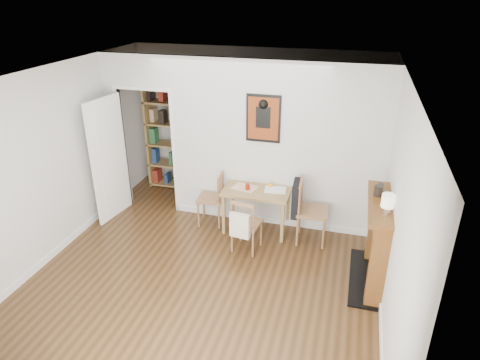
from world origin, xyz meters
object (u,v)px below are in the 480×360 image
(ceramic_jar_a, at_px, (378,191))
(ceramic_jar_b, at_px, (380,187))
(dining_table, at_px, (257,194))
(chair_right, at_px, (311,211))
(chair_left, at_px, (211,199))
(chair_front, at_px, (246,224))
(fireplace, at_px, (378,240))
(red_glass, at_px, (248,187))
(mantel_lamp, at_px, (388,202))
(orange_fruit, at_px, (271,185))
(bookshelf, at_px, (171,134))
(notebook, at_px, (275,190))

(ceramic_jar_a, xyz_separation_m, ceramic_jar_b, (0.03, 0.18, -0.02))
(dining_table, height_order, chair_right, chair_right)
(chair_left, distance_m, chair_front, 0.96)
(fireplace, distance_m, red_glass, 2.09)
(chair_right, relative_size, mantel_lamp, 4.09)
(orange_fruit, bearing_deg, mantel_lamp, -38.64)
(fireplace, bearing_deg, ceramic_jar_b, 98.04)
(fireplace, relative_size, orange_fruit, 17.63)
(chair_left, relative_size, bookshelf, 0.41)
(ceramic_jar_a, bearing_deg, fireplace, -63.71)
(chair_right, height_order, notebook, chair_right)
(dining_table, bearing_deg, chair_left, 180.00)
(mantel_lamp, bearing_deg, ceramic_jar_b, 95.15)
(dining_table, relative_size, fireplace, 0.82)
(dining_table, height_order, mantel_lamp, mantel_lamp)
(chair_front, xyz_separation_m, orange_fruit, (0.20, 0.73, 0.31))
(chair_right, height_order, ceramic_jar_b, ceramic_jar_b)
(mantel_lamp, bearing_deg, red_glass, 150.15)
(chair_front, relative_size, ceramic_jar_b, 9.52)
(chair_right, bearing_deg, bookshelf, 155.31)
(chair_front, distance_m, fireplace, 1.82)
(chair_left, distance_m, notebook, 1.07)
(chair_left, relative_size, orange_fruit, 12.19)
(fireplace, bearing_deg, chair_left, 161.47)
(mantel_lamp, relative_size, ceramic_jar_a, 1.83)
(dining_table, bearing_deg, red_glass, -163.12)
(chair_left, height_order, chair_right, chair_right)
(ceramic_jar_b, bearing_deg, notebook, 158.78)
(bookshelf, bearing_deg, chair_left, -44.97)
(dining_table, relative_size, red_glass, 11.23)
(fireplace, xyz_separation_m, mantel_lamp, (0.01, -0.30, 0.69))
(notebook, relative_size, ceramic_jar_b, 3.65)
(chair_front, distance_m, bookshelf, 2.66)
(chair_left, xyz_separation_m, chair_front, (0.75, -0.60, -0.01))
(chair_front, height_order, notebook, chair_front)
(chair_front, bearing_deg, orange_fruit, 75.05)
(chair_left, distance_m, mantel_lamp, 2.93)
(chair_right, bearing_deg, chair_left, 176.05)
(orange_fruit, xyz_separation_m, mantel_lamp, (1.61, -1.28, 0.58))
(chair_left, xyz_separation_m, orange_fruit, (0.94, 0.13, 0.30))
(chair_right, bearing_deg, chair_front, -150.47)
(chair_left, height_order, ceramic_jar_b, ceramic_jar_b)
(chair_front, bearing_deg, red_glass, 102.97)
(ceramic_jar_a, bearing_deg, mantel_lamp, -79.21)
(orange_fruit, bearing_deg, notebook, -44.09)
(chair_left, bearing_deg, orange_fruit, 8.14)
(orange_fruit, height_order, ceramic_jar_a, ceramic_jar_a)
(notebook, bearing_deg, ceramic_jar_b, -21.22)
(chair_left, bearing_deg, bookshelf, 135.03)
(chair_front, xyz_separation_m, red_glass, (-0.13, 0.55, 0.32))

